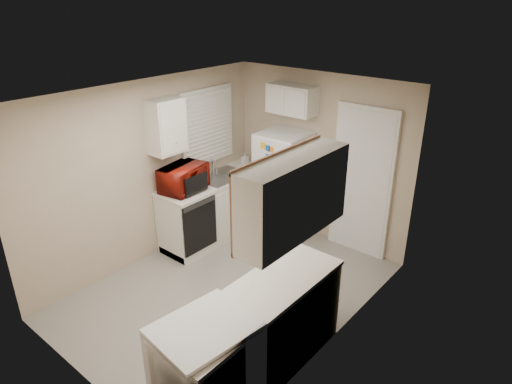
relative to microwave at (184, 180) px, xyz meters
The scene contains 19 objects.
floor 1.60m from the microwave, 17.43° to the right, with size 3.80×3.80×0.00m, color #ACA89F.
ceiling 1.81m from the microwave, 17.43° to the right, with size 3.80×3.80×0.00m, color white.
wall_left 0.46m from the microwave, 124.69° to the right, with size 3.80×3.80×0.00m, color #BBA88F.
wall_right 2.58m from the microwave, ahead, with size 3.80×3.80×0.00m, color #BBA88F.
wall_back 1.93m from the microwave, 53.23° to the left, with size 2.80×2.80×0.00m, color #BBA88F.
wall_front 2.54m from the microwave, 63.04° to the right, with size 2.80×2.80×0.00m, color #BBA88F.
left_counter 0.81m from the microwave, 84.70° to the left, with size 0.60×1.80×0.90m, color silver.
dishwasher 0.66m from the microwave, 10.20° to the right, with size 0.03×0.58×0.72m, color black.
sink 0.72m from the microwave, 85.85° to the left, with size 0.54×0.74×0.16m, color gray.
microwave is the anchor object (origin of this frame).
soap_bottle 1.24m from the microwave, 90.00° to the left, with size 0.09×0.09×0.20m, color silver.
window_blinds 0.91m from the microwave, 106.95° to the left, with size 0.10×0.98×1.08m, color silver.
upper_cabinet_left 0.77m from the microwave, 125.31° to the right, with size 0.30×0.45×0.70m, color silver.
refrigerator 1.45m from the microwave, 57.35° to the left, with size 0.65×0.63×1.57m, color white.
cabinet_over_fridge 1.84m from the microwave, 61.63° to the left, with size 0.70×0.30×0.40m, color silver.
interior_door 2.38m from the microwave, 39.01° to the left, with size 0.86×0.06×2.08m, color white.
right_counter 2.60m from the microwave, 27.30° to the right, with size 0.60×2.00×0.90m, color silver.
stove 2.90m from the microwave, 38.74° to the right, with size 0.64×0.78×0.95m, color white.
upper_cabinet_right 2.66m from the microwave, 19.74° to the right, with size 0.30×1.20×0.70m, color silver.
Camera 1 is at (3.22, -3.34, 3.38)m, focal length 32.00 mm.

